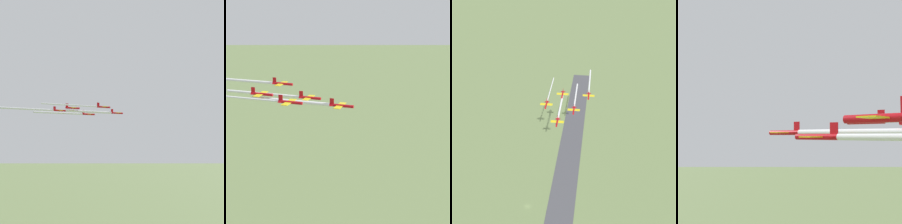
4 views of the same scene
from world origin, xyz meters
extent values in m
cylinder|color=#B20C14|center=(-31.70, 5.71, 103.88)|extent=(3.34, 9.25, 1.13)
cube|color=yellow|center=(-31.55, 5.11, 103.88)|extent=(8.98, 4.48, 0.19)
cube|color=#B20C14|center=(-30.78, 2.02, 105.29)|extent=(0.54, 1.63, 2.26)
cube|color=#B20C14|center=(-30.78, 2.02, 103.88)|extent=(3.47, 1.89, 0.12)
cylinder|color=#B20C14|center=(-37.08, -12.49, 103.02)|extent=(3.34, 9.25, 1.13)
cube|color=yellow|center=(-36.93, -13.09, 103.02)|extent=(8.98, 4.48, 0.19)
cube|color=#B20C14|center=(-36.16, -16.18, 104.43)|extent=(0.54, 1.63, 2.26)
cube|color=#B20C14|center=(-36.16, -16.18, 103.02)|extent=(3.47, 1.89, 0.12)
cylinder|color=#B20C14|center=(-18.41, -7.83, 106.38)|extent=(3.34, 9.25, 1.13)
cube|color=yellow|center=(-18.26, -8.43, 106.38)|extent=(8.98, 4.48, 0.19)
cube|color=#B20C14|center=(-17.49, -11.52, 107.79)|extent=(0.54, 1.63, 2.26)
cube|color=#B20C14|center=(-17.49, -11.52, 106.38)|extent=(3.47, 1.89, 0.12)
cylinder|color=#B20C14|center=(-42.46, -30.69, 105.45)|extent=(3.34, 9.25, 1.13)
cube|color=yellow|center=(-42.31, -31.29, 105.45)|extent=(8.98, 4.48, 0.19)
cube|color=#B20C14|center=(-41.54, -34.38, 106.87)|extent=(0.54, 1.63, 2.26)
cube|color=#B20C14|center=(-41.54, -34.38, 105.45)|extent=(3.47, 1.89, 0.12)
cylinder|color=#B20C14|center=(-23.79, -26.03, 105.69)|extent=(3.34, 9.25, 1.13)
cube|color=yellow|center=(-23.64, -26.63, 105.69)|extent=(8.98, 4.48, 0.19)
cube|color=#B20C14|center=(-22.87, -29.72, 107.11)|extent=(0.54, 1.63, 2.26)
cube|color=#B20C14|center=(-22.87, -29.72, 105.69)|extent=(3.47, 1.89, 0.12)
cylinder|color=white|center=(-26.67, -14.47, 103.88)|extent=(9.13, 31.70, 1.35)
cylinder|color=white|center=(-31.95, -33.05, 103.02)|extent=(9.12, 32.43, 1.13)
cylinder|color=white|center=(-13.01, -29.48, 106.38)|extent=(9.28, 34.50, 0.74)
cylinder|color=white|center=(-36.81, -53.35, 105.45)|extent=(10.22, 36.62, 1.20)
camera|label=1|loc=(164.07, -65.45, 88.72)|focal=50.00mm
camera|label=2|loc=(101.03, 86.35, 149.69)|focal=70.00mm
camera|label=3|loc=(-92.38, 159.56, 223.99)|focal=50.00mm
camera|label=4|loc=(-73.81, -56.09, 103.41)|focal=50.00mm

